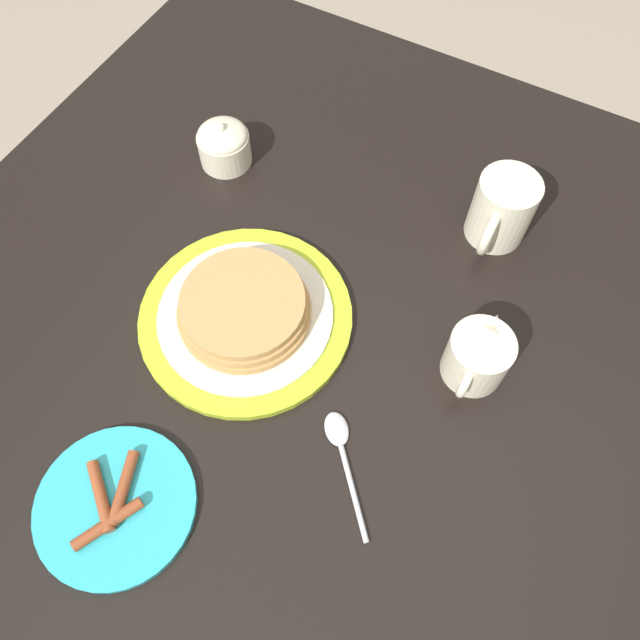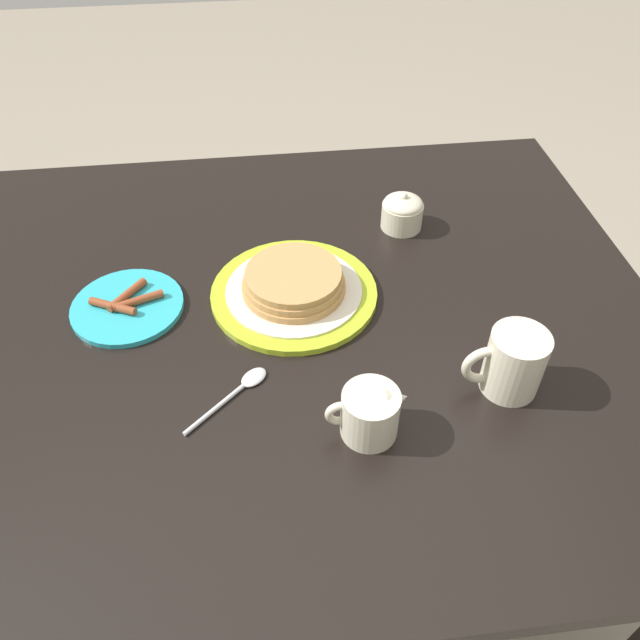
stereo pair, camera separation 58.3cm
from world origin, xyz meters
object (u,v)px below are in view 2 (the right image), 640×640
(coffee_mug, at_px, (512,362))
(creamer_pitcher, at_px, (371,413))
(spoon, at_px, (241,388))
(pancake_plate, at_px, (294,287))
(sugar_bowl, at_px, (402,212))
(side_plate_bacon, at_px, (127,306))

(coffee_mug, relative_size, creamer_pitcher, 1.04)
(spoon, bearing_deg, coffee_mug, 174.07)
(pancake_plate, distance_m, creamer_pitcher, 0.31)
(creamer_pitcher, xyz_separation_m, sugar_bowl, (-0.15, -0.48, -0.01))
(side_plate_bacon, height_order, coffee_mug, coffee_mug)
(coffee_mug, bearing_deg, sugar_bowl, -80.64)
(pancake_plate, distance_m, sugar_bowl, 0.29)
(pancake_plate, bearing_deg, coffee_mug, 141.06)
(pancake_plate, bearing_deg, creamer_pitcher, 104.97)
(pancake_plate, distance_m, spoon, 0.22)
(side_plate_bacon, bearing_deg, creamer_pitcher, 140.68)
(pancake_plate, xyz_separation_m, sugar_bowl, (-0.23, -0.18, 0.01))
(side_plate_bacon, relative_size, creamer_pitcher, 1.62)
(side_plate_bacon, height_order, sugar_bowl, sugar_bowl)
(creamer_pitcher, height_order, sugar_bowl, creamer_pitcher)
(coffee_mug, bearing_deg, side_plate_bacon, -22.58)
(side_plate_bacon, xyz_separation_m, spoon, (-0.19, 0.20, -0.00))
(spoon, bearing_deg, creamer_pitcher, 151.37)
(sugar_bowl, bearing_deg, spoon, 49.16)
(creamer_pitcher, distance_m, sugar_bowl, 0.50)
(pancake_plate, bearing_deg, side_plate_bacon, -0.33)
(side_plate_bacon, distance_m, coffee_mug, 0.63)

